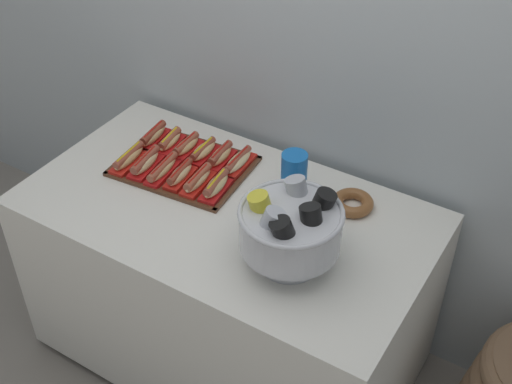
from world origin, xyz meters
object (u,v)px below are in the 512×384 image
at_px(hot_dog_1, 146,163).
at_px(hot_dog_10, 220,156).
at_px(buffet_table, 229,283).
at_px(hot_dog_9, 203,152).
at_px(serving_tray, 184,167).
at_px(hot_dog_3, 180,175).
at_px(punch_bowl, 291,227).
at_px(hot_dog_4, 198,180).
at_px(hot_dog_5, 216,186).
at_px(cup_stack, 294,181).
at_px(hot_dog_8, 186,146).
at_px(hot_dog_2, 163,169).
at_px(hot_dog_7, 170,141).
at_px(hot_dog_0, 129,158).
at_px(hot_dog_6, 153,136).
at_px(donut, 353,203).
at_px(hot_dog_11, 238,162).

height_order(hot_dog_1, hot_dog_10, hot_dog_1).
height_order(buffet_table, hot_dog_9, hot_dog_9).
bearing_deg(serving_tray, hot_dog_9, 70.50).
distance_m(serving_tray, hot_dog_3, 0.10).
distance_m(hot_dog_9, punch_bowl, 0.65).
distance_m(hot_dog_4, hot_dog_5, 0.08).
height_order(hot_dog_10, cup_stack, cup_stack).
height_order(hot_dog_4, punch_bowl, punch_bowl).
relative_size(hot_dog_8, punch_bowl, 0.48).
distance_m(hot_dog_2, hot_dog_8, 0.17).
bearing_deg(hot_dog_7, punch_bowl, -23.23).
xyz_separation_m(hot_dog_0, hot_dog_6, (-0.01, 0.16, 0.00)).
xyz_separation_m(hot_dog_9, hot_dog_10, (0.07, 0.01, 0.00)).
xyz_separation_m(hot_dog_0, donut, (0.82, 0.22, -0.02)).
distance_m(hot_dog_8, cup_stack, 0.51).
bearing_deg(hot_dog_6, cup_stack, -3.75).
distance_m(hot_dog_3, hot_dog_7, 0.22).
bearing_deg(cup_stack, hot_dog_10, 168.98).
bearing_deg(buffet_table, hot_dog_5, 147.13).
distance_m(hot_dog_7, cup_stack, 0.58).
height_order(serving_tray, hot_dog_4, hot_dog_4).
height_order(buffet_table, hot_dog_11, hot_dog_11).
bearing_deg(hot_dog_6, serving_tray, -18.80).
height_order(hot_dog_9, donut, hot_dog_9).
distance_m(hot_dog_1, hot_dog_6, 0.18).
bearing_deg(punch_bowl, hot_dog_1, 168.67).
relative_size(hot_dog_1, hot_dog_5, 1.05).
xyz_separation_m(punch_bowl, donut, (0.05, 0.35, -0.13)).
height_order(hot_dog_6, punch_bowl, punch_bowl).
relative_size(hot_dog_4, cup_stack, 0.81).
bearing_deg(hot_dog_9, hot_dog_2, -109.50).
height_order(serving_tray, punch_bowl, punch_bowl).
bearing_deg(cup_stack, hot_dog_8, 173.68).
bearing_deg(buffet_table, punch_bowl, -20.20).
xyz_separation_m(hot_dog_5, hot_dog_8, (-0.24, 0.14, -0.00)).
xyz_separation_m(hot_dog_7, cup_stack, (0.58, -0.05, 0.07)).
height_order(hot_dog_3, hot_dog_4, hot_dog_4).
height_order(hot_dog_1, hot_dog_3, hot_dog_1).
bearing_deg(hot_dog_2, hot_dog_6, 137.22).
bearing_deg(hot_dog_4, hot_dog_6, 156.14).
bearing_deg(punch_bowl, hot_dog_6, 159.20).
xyz_separation_m(hot_dog_0, hot_dog_9, (0.21, 0.18, -0.00)).
distance_m(hot_dog_2, donut, 0.70).
height_order(hot_dog_2, hot_dog_8, hot_dog_8).
bearing_deg(hot_dog_9, buffet_table, -40.03).
bearing_deg(hot_dog_10, hot_dog_11, 4.95).
distance_m(serving_tray, hot_dog_9, 0.09).
distance_m(hot_dog_3, hot_dog_8, 0.18).
relative_size(hot_dog_0, cup_stack, 0.87).
bearing_deg(hot_dog_2, hot_dog_10, 52.67).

